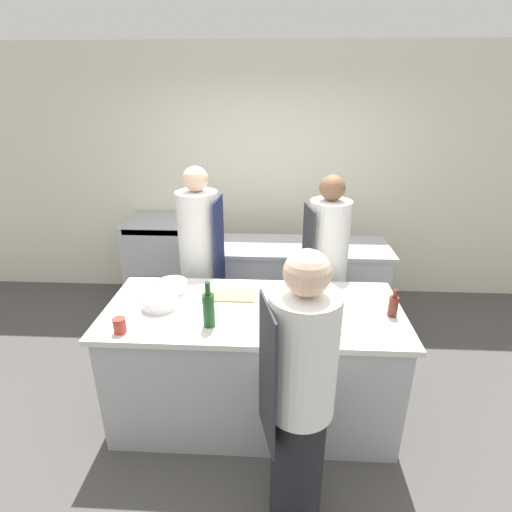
# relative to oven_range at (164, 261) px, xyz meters

# --- Properties ---
(ground_plane) EXTENTS (16.00, 16.00, 0.00)m
(ground_plane) POSITION_rel_oven_range_xyz_m (1.15, -1.75, -0.50)
(ground_plane) COLOR #4C4947
(wall_back) EXTENTS (8.00, 0.06, 2.80)m
(wall_back) POSITION_rel_oven_range_xyz_m (1.15, 0.38, 0.90)
(wall_back) COLOR silver
(wall_back) RESTS_ON ground_plane
(prep_counter) EXTENTS (2.08, 0.90, 0.92)m
(prep_counter) POSITION_rel_oven_range_xyz_m (1.15, -1.75, -0.03)
(prep_counter) COLOR #A8AAAF
(prep_counter) RESTS_ON ground_plane
(pass_counter) EXTENTS (1.95, 0.63, 0.92)m
(pass_counter) POSITION_rel_oven_range_xyz_m (1.43, -0.52, -0.03)
(pass_counter) COLOR #A8AAAF
(pass_counter) RESTS_ON ground_plane
(oven_range) EXTENTS (0.76, 0.65, 0.99)m
(oven_range) POSITION_rel_oven_range_xyz_m (0.00, 0.00, 0.00)
(oven_range) COLOR #A8AAAF
(oven_range) RESTS_ON ground_plane
(chef_at_prep_near) EXTENTS (0.40, 0.38, 1.68)m
(chef_at_prep_near) POSITION_rel_oven_range_xyz_m (1.44, -2.53, 0.35)
(chef_at_prep_near) COLOR black
(chef_at_prep_near) RESTS_ON ground_plane
(chef_at_stove) EXTENTS (0.37, 0.35, 1.77)m
(chef_at_stove) POSITION_rel_oven_range_xyz_m (0.63, -0.99, 0.39)
(chef_at_stove) COLOR black
(chef_at_stove) RESTS_ON ground_plane
(chef_at_pass_far) EXTENTS (0.38, 0.36, 1.72)m
(chef_at_pass_far) POSITION_rel_oven_range_xyz_m (1.73, -1.03, 0.37)
(chef_at_pass_far) COLOR black
(chef_at_pass_far) RESTS_ON ground_plane
(bottle_olive_oil) EXTENTS (0.09, 0.09, 0.26)m
(bottle_olive_oil) POSITION_rel_oven_range_xyz_m (1.60, -2.10, 0.53)
(bottle_olive_oil) COLOR silver
(bottle_olive_oil) RESTS_ON prep_counter
(bottle_vinegar) EXTENTS (0.06, 0.06, 0.20)m
(bottle_vinegar) POSITION_rel_oven_range_xyz_m (2.09, -1.80, 0.50)
(bottle_vinegar) COLOR #5B2319
(bottle_vinegar) RESTS_ON prep_counter
(bottle_wine) EXTENTS (0.08, 0.08, 0.31)m
(bottle_wine) POSITION_rel_oven_range_xyz_m (0.88, -1.99, 0.55)
(bottle_wine) COLOR #19471E
(bottle_wine) RESTS_ON prep_counter
(bowl_mixing_large) EXTENTS (0.25, 0.25, 0.06)m
(bowl_mixing_large) POSITION_rel_oven_range_xyz_m (1.41, -1.78, 0.45)
(bowl_mixing_large) COLOR white
(bowl_mixing_large) RESTS_ON prep_counter
(bowl_prep_small) EXTENTS (0.24, 0.24, 0.08)m
(bowl_prep_small) POSITION_rel_oven_range_xyz_m (0.49, -1.77, 0.47)
(bowl_prep_small) COLOR white
(bowl_prep_small) RESTS_ON prep_counter
(bowl_ceramic_blue) EXTENTS (0.22, 0.22, 0.08)m
(bowl_ceramic_blue) POSITION_rel_oven_range_xyz_m (0.52, -1.52, 0.46)
(bowl_ceramic_blue) COLOR white
(bowl_ceramic_blue) RESTS_ON prep_counter
(cup) EXTENTS (0.08, 0.08, 0.10)m
(cup) POSITION_rel_oven_range_xyz_m (0.33, -2.09, 0.48)
(cup) COLOR #B2382D
(cup) RESTS_ON prep_counter
(cutting_board) EXTENTS (0.38, 0.18, 0.01)m
(cutting_board) POSITION_rel_oven_range_xyz_m (0.96, -1.59, 0.43)
(cutting_board) COLOR tan
(cutting_board) RESTS_ON prep_counter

